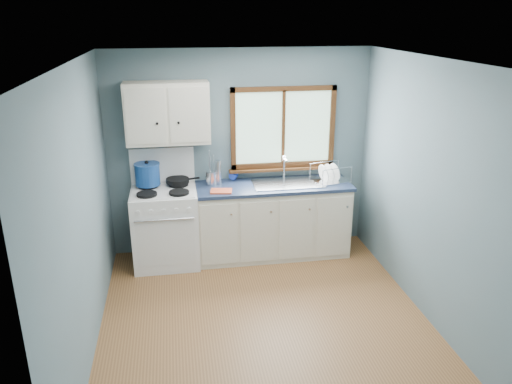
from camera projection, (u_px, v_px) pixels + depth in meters
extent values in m
cube|color=brown|center=(266.00, 324.00, 4.90)|extent=(3.20, 3.60, 0.02)
cube|color=white|center=(268.00, 60.00, 4.04)|extent=(3.20, 3.60, 0.02)
cube|color=slate|center=(240.00, 152.00, 6.15)|extent=(3.20, 0.02, 2.50)
cube|color=slate|center=(327.00, 320.00, 2.79)|extent=(3.20, 0.02, 2.50)
cube|color=slate|center=(80.00, 216.00, 4.22)|extent=(0.02, 3.60, 2.50)
cube|color=slate|center=(434.00, 195.00, 4.72)|extent=(0.02, 3.60, 2.50)
cube|color=white|center=(166.00, 227.00, 5.95)|extent=(0.76, 0.65, 0.92)
cube|color=white|center=(162.00, 166.00, 6.00)|extent=(0.76, 0.05, 0.44)
cube|color=silver|center=(163.00, 191.00, 5.79)|extent=(0.72, 0.59, 0.01)
cylinder|color=black|center=(147.00, 194.00, 5.62)|extent=(0.23, 0.23, 0.03)
cylinder|color=black|center=(179.00, 193.00, 5.68)|extent=(0.23, 0.23, 0.03)
cylinder|color=black|center=(148.00, 186.00, 5.90)|extent=(0.23, 0.23, 0.03)
cylinder|color=black|center=(179.00, 184.00, 5.95)|extent=(0.23, 0.23, 0.03)
cylinder|color=silver|center=(164.00, 220.00, 5.55)|extent=(0.66, 0.02, 0.02)
cube|color=silver|center=(166.00, 243.00, 5.67)|extent=(0.66, 0.01, 0.55)
cube|color=beige|center=(272.00, 221.00, 6.18)|extent=(1.85, 0.60, 0.88)
cube|color=black|center=(272.00, 249.00, 6.34)|extent=(1.85, 0.54, 0.08)
cube|color=#19253D|center=(273.00, 186.00, 6.03)|extent=(1.89, 0.64, 0.04)
cube|color=silver|center=(287.00, 183.00, 6.05)|extent=(0.84, 0.46, 0.01)
cube|color=silver|center=(271.00, 190.00, 6.04)|extent=(0.36, 0.40, 0.14)
cube|color=silver|center=(303.00, 188.00, 6.10)|extent=(0.36, 0.40, 0.14)
cylinder|color=silver|center=(284.00, 168.00, 6.19)|extent=(0.02, 0.02, 0.28)
cylinder|color=silver|center=(285.00, 159.00, 6.08)|extent=(0.02, 0.16, 0.02)
sphere|color=silver|center=(284.00, 157.00, 6.14)|extent=(0.04, 0.04, 0.04)
cube|color=#9EC6A8|center=(283.00, 127.00, 6.11)|extent=(1.22, 0.01, 0.92)
cube|color=#4B2912|center=(284.00, 89.00, 5.94)|extent=(1.30, 0.05, 0.06)
cube|color=#4B2912|center=(283.00, 164.00, 6.25)|extent=(1.30, 0.05, 0.06)
cube|color=#4B2912|center=(233.00, 129.00, 6.00)|extent=(0.06, 0.05, 1.00)
cube|color=#4B2912|center=(332.00, 126.00, 6.19)|extent=(0.06, 0.05, 1.00)
cube|color=#4B2912|center=(283.00, 128.00, 6.09)|extent=(0.03, 0.05, 0.92)
cube|color=#4B2912|center=(283.00, 169.00, 6.24)|extent=(1.36, 0.10, 0.03)
cube|color=beige|center=(167.00, 113.00, 5.67)|extent=(0.95, 0.32, 0.70)
cube|color=beige|center=(146.00, 116.00, 5.47)|extent=(0.44, 0.01, 0.62)
cube|color=beige|center=(189.00, 115.00, 5.55)|extent=(0.44, 0.01, 0.62)
sphere|color=black|center=(157.00, 124.00, 5.51)|extent=(0.03, 0.03, 0.03)
sphere|color=black|center=(179.00, 123.00, 5.54)|extent=(0.03, 0.03, 0.03)
cylinder|color=black|center=(178.00, 181.00, 5.94)|extent=(0.34, 0.34, 0.05)
cube|color=black|center=(193.00, 178.00, 6.02)|extent=(0.15, 0.07, 0.02)
cylinder|color=navy|center=(147.00, 175.00, 5.86)|extent=(0.37, 0.37, 0.24)
cylinder|color=navy|center=(147.00, 164.00, 5.81)|extent=(0.39, 0.39, 0.02)
sphere|color=black|center=(147.00, 162.00, 5.80)|extent=(0.06, 0.06, 0.04)
cylinder|color=silver|center=(211.00, 178.00, 5.99)|extent=(0.17, 0.17, 0.17)
cylinder|color=silver|center=(213.00, 164.00, 5.94)|extent=(0.01, 0.01, 0.25)
cylinder|color=silver|center=(209.00, 162.00, 5.94)|extent=(0.01, 0.01, 0.29)
cylinder|color=silver|center=(210.00, 165.00, 5.91)|extent=(0.01, 0.01, 0.22)
cylinder|color=silver|center=(218.00, 172.00, 5.98)|extent=(0.08, 0.08, 0.30)
imported|color=#1E3DBF|center=(232.00, 171.00, 6.11)|extent=(0.13, 0.13, 0.26)
cube|color=#D65130|center=(221.00, 191.00, 5.77)|extent=(0.27, 0.21, 0.02)
cube|color=silver|center=(330.00, 180.00, 6.14)|extent=(0.49, 0.42, 0.02)
cylinder|color=silver|center=(323.00, 179.00, 5.90)|extent=(0.01, 0.01, 0.20)
cylinder|color=silver|center=(351.00, 175.00, 6.06)|extent=(0.01, 0.01, 0.20)
cylinder|color=silver|center=(310.00, 172.00, 6.17)|extent=(0.01, 0.01, 0.20)
cylinder|color=silver|center=(338.00, 168.00, 6.32)|extent=(0.01, 0.01, 0.20)
cylinder|color=silver|center=(338.00, 169.00, 5.95)|extent=(0.39, 0.11, 0.01)
cylinder|color=silver|center=(325.00, 162.00, 6.21)|extent=(0.39, 0.11, 0.01)
cylinder|color=white|center=(323.00, 173.00, 6.07)|extent=(0.11, 0.23, 0.22)
cylinder|color=white|center=(329.00, 173.00, 6.10)|extent=(0.11, 0.23, 0.22)
cylinder|color=white|center=(335.00, 172.00, 6.13)|extent=(0.11, 0.23, 0.22)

